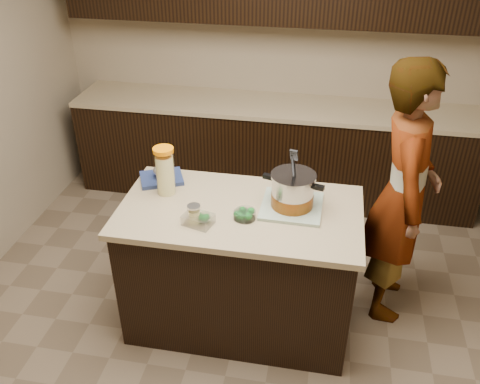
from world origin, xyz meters
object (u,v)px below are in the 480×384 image
Objects in this scene: person at (403,195)px; island at (240,267)px; stock_pot at (293,192)px; lemonade_pitcher at (165,173)px.

island is at bearing 112.19° from person.
stock_pot reaches higher than lemonade_pitcher.
island is 0.77m from lemonade_pitcher.
lemonade_pitcher reaches higher than island.
stock_pot is at bearing -2.31° from lemonade_pitcher.
lemonade_pitcher is 0.17× the size of person.
island is 0.82× the size of person.
lemonade_pitcher is 1.50m from person.
person is (0.68, 0.29, -0.12)m from stock_pot.
stock_pot is (0.30, 0.07, 0.56)m from island.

